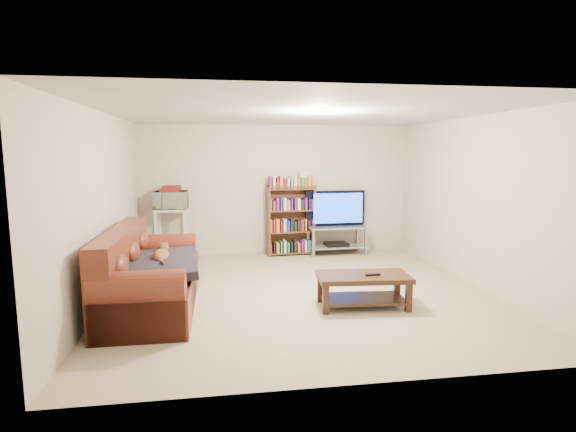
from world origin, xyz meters
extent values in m
plane|color=#C2B090|center=(0.00, 0.00, 0.00)|extent=(5.00, 5.00, 0.00)
plane|color=white|center=(0.00, 0.00, 2.40)|extent=(5.00, 5.00, 0.00)
plane|color=beige|center=(0.00, 2.50, 1.20)|extent=(5.00, 0.00, 5.00)
plane|color=beige|center=(0.00, -2.50, 1.20)|extent=(5.00, 0.00, 5.00)
plane|color=beige|center=(-2.50, 0.00, 1.20)|extent=(0.00, 5.00, 5.00)
plane|color=beige|center=(2.50, 0.00, 1.20)|extent=(0.00, 5.00, 5.00)
cube|color=#602518|center=(-1.88, -0.29, 0.22)|extent=(0.99, 2.29, 0.44)
cube|color=#602518|center=(-2.25, -0.29, 0.50)|extent=(0.26, 2.29, 0.96)
cube|color=#602518|center=(-1.88, -1.32, 0.28)|extent=(0.94, 0.24, 0.56)
cube|color=#602518|center=(-1.89, 0.73, 0.28)|extent=(0.94, 0.24, 0.56)
cube|color=#25212A|center=(-1.78, -0.45, 0.57)|extent=(0.98, 1.22, 0.19)
cube|color=#311D11|center=(0.67, -0.68, 0.38)|extent=(1.16, 0.64, 0.06)
cube|color=#311D11|center=(0.67, -0.68, 0.10)|extent=(1.04, 0.58, 0.03)
cube|color=#311D11|center=(0.16, -0.86, 0.17)|extent=(0.08, 0.08, 0.35)
cube|color=#311D11|center=(1.16, -0.94, 0.17)|extent=(0.08, 0.08, 0.35)
cube|color=#311D11|center=(0.19, -0.42, 0.17)|extent=(0.08, 0.08, 0.35)
cube|color=#311D11|center=(1.19, -0.50, 0.17)|extent=(0.08, 0.08, 0.35)
cube|color=black|center=(0.77, -0.74, 0.42)|extent=(0.19, 0.06, 0.02)
cube|color=#999EA3|center=(1.09, 2.21, 0.52)|extent=(1.08, 0.52, 0.03)
cube|color=#999EA3|center=(1.09, 2.21, 0.15)|extent=(1.03, 0.50, 0.02)
cube|color=gray|center=(0.60, 1.98, 0.27)|extent=(0.05, 0.05, 0.53)
cube|color=gray|center=(1.60, 2.02, 0.27)|extent=(0.05, 0.05, 0.53)
cube|color=gray|center=(0.58, 2.39, 0.27)|extent=(0.05, 0.05, 0.53)
cube|color=gray|center=(1.59, 2.44, 0.27)|extent=(0.05, 0.05, 0.53)
imported|color=black|center=(1.09, 2.21, 0.86)|extent=(1.15, 0.20, 0.66)
cube|color=black|center=(1.09, 2.21, 0.19)|extent=(0.44, 0.32, 0.06)
cube|color=#56311E|center=(-0.18, 2.27, 0.65)|extent=(0.06, 0.28, 1.29)
cube|color=#56311E|center=(0.67, 2.33, 0.65)|extent=(0.06, 0.28, 1.29)
cube|color=#56311E|center=(0.24, 2.30, 1.28)|extent=(0.91, 0.34, 0.03)
cube|color=maroon|center=(0.04, 2.29, 1.33)|extent=(0.27, 0.22, 0.07)
cube|color=silver|center=(-1.90, 2.20, 0.90)|extent=(0.59, 0.44, 0.04)
cube|color=silver|center=(-1.90, 2.20, 0.30)|extent=(0.53, 0.40, 0.03)
cube|color=silver|center=(-2.15, 2.04, 0.44)|extent=(0.05, 0.05, 0.88)
cube|color=silver|center=(-1.66, 2.02, 0.44)|extent=(0.05, 0.05, 0.88)
cube|color=silver|center=(-2.13, 2.38, 0.44)|extent=(0.05, 0.05, 0.88)
cube|color=silver|center=(-1.64, 2.36, 0.44)|extent=(0.05, 0.05, 0.88)
imported|color=silver|center=(-1.90, 2.20, 1.07)|extent=(0.58, 0.41, 0.31)
cube|color=maroon|center=(-1.90, 2.20, 1.25)|extent=(0.35, 0.31, 0.05)
camera|label=1|loc=(-1.05, -5.83, 1.89)|focal=28.00mm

